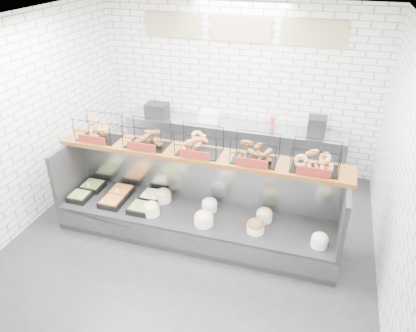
% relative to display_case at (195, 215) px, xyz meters
% --- Properties ---
extents(ground, '(5.50, 5.50, 0.00)m').
position_rel_display_case_xyz_m(ground, '(0.02, -0.34, -0.33)').
color(ground, black).
rests_on(ground, ground).
extents(room_shell, '(5.02, 5.51, 3.01)m').
position_rel_display_case_xyz_m(room_shell, '(0.02, 0.26, 1.73)').
color(room_shell, white).
rests_on(room_shell, ground).
extents(display_case, '(4.00, 0.90, 1.20)m').
position_rel_display_case_xyz_m(display_case, '(0.00, 0.00, 0.00)').
color(display_case, black).
rests_on(display_case, ground).
extents(bagel_shelf, '(4.10, 0.50, 0.40)m').
position_rel_display_case_xyz_m(bagel_shelf, '(0.02, 0.18, 1.06)').
color(bagel_shelf, '#4A280F').
rests_on(bagel_shelf, display_case).
extents(prep_counter, '(4.00, 0.60, 1.20)m').
position_rel_display_case_xyz_m(prep_counter, '(0.02, 2.09, 0.14)').
color(prep_counter, '#93969B').
rests_on(prep_counter, ground).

